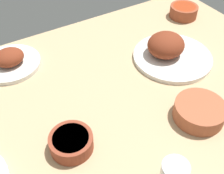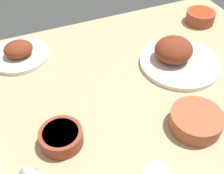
{
  "view_description": "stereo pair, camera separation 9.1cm",
  "coord_description": "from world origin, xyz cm",
  "px_view_note": "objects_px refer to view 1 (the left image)",
  "views": [
    {
      "loc": [
        -33.78,
        -56.28,
        69.46
      ],
      "look_at": [
        0.0,
        0.0,
        6.0
      ],
      "focal_mm": 44.84,
      "sensor_mm": 36.0,
      "label": 1
    },
    {
      "loc": [
        -25.66,
        -60.41,
        69.46
      ],
      "look_at": [
        0.0,
        0.0,
        6.0
      ],
      "focal_mm": 44.84,
      "sensor_mm": 36.0,
      "label": 2
    }
  ],
  "objects_px": {
    "bowl_sauce": "(184,11)",
    "bowl_cream": "(71,142)",
    "bowl_potatoes": "(199,111)",
    "plate_center_main": "(169,51)",
    "plate_near_viewer": "(10,61)"
  },
  "relations": [
    {
      "from": "bowl_potatoes",
      "to": "plate_center_main",
      "type": "bearing_deg",
      "value": 68.67
    },
    {
      "from": "bowl_sauce",
      "to": "plate_center_main",
      "type": "bearing_deg",
      "value": -141.12
    },
    {
      "from": "plate_center_main",
      "to": "bowl_cream",
      "type": "distance_m",
      "value": 0.51
    },
    {
      "from": "plate_center_main",
      "to": "bowl_cream",
      "type": "xyz_separation_m",
      "value": [
        -0.48,
        -0.18,
        -0.01
      ]
    },
    {
      "from": "plate_near_viewer",
      "to": "bowl_potatoes",
      "type": "bearing_deg",
      "value": -52.01
    },
    {
      "from": "plate_near_viewer",
      "to": "bowl_potatoes",
      "type": "height_order",
      "value": "plate_near_viewer"
    },
    {
      "from": "plate_near_viewer",
      "to": "bowl_sauce",
      "type": "xyz_separation_m",
      "value": [
        0.77,
        -0.05,
        0.01
      ]
    },
    {
      "from": "bowl_sauce",
      "to": "bowl_potatoes",
      "type": "distance_m",
      "value": 0.6
    },
    {
      "from": "plate_near_viewer",
      "to": "bowl_cream",
      "type": "bearing_deg",
      "value": -84.51
    },
    {
      "from": "plate_near_viewer",
      "to": "bowl_cream",
      "type": "height_order",
      "value": "plate_near_viewer"
    },
    {
      "from": "bowl_potatoes",
      "to": "bowl_cream",
      "type": "distance_m",
      "value": 0.39
    },
    {
      "from": "plate_center_main",
      "to": "bowl_potatoes",
      "type": "distance_m",
      "value": 0.29
    },
    {
      "from": "bowl_sauce",
      "to": "bowl_cream",
      "type": "distance_m",
      "value": 0.82
    },
    {
      "from": "plate_center_main",
      "to": "plate_near_viewer",
      "type": "bearing_deg",
      "value": 153.71
    },
    {
      "from": "bowl_sauce",
      "to": "bowl_cream",
      "type": "height_order",
      "value": "bowl_sauce"
    }
  ]
}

